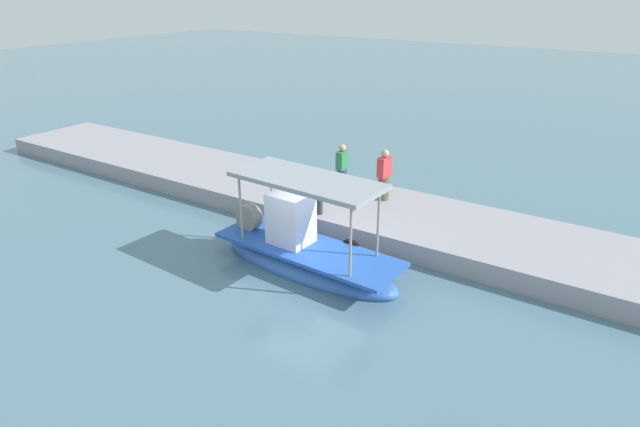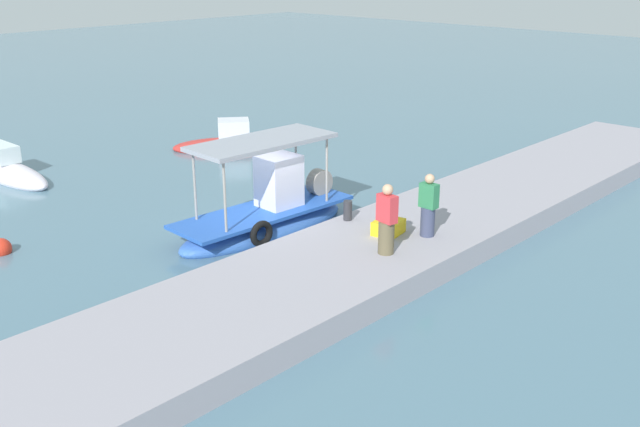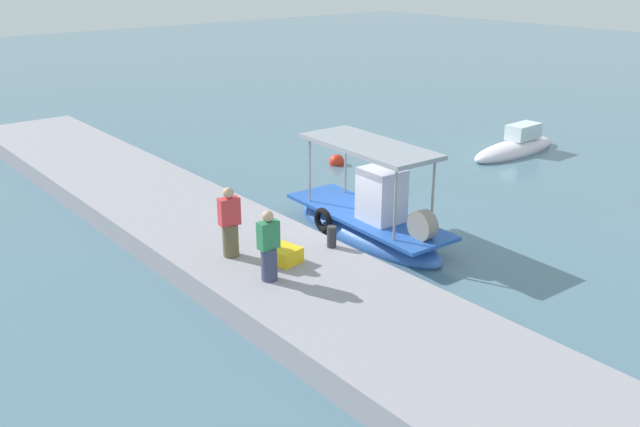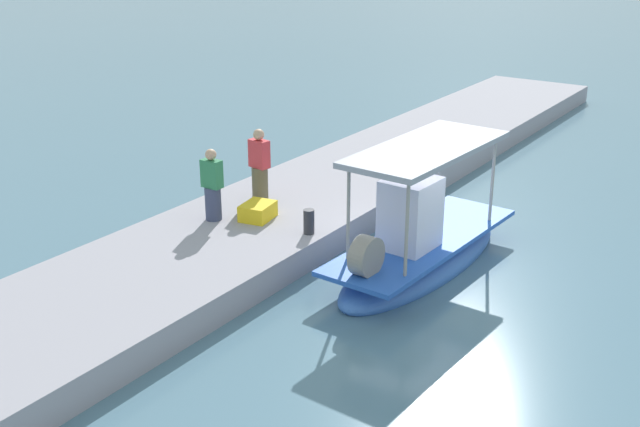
{
  "view_description": "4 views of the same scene",
  "coord_description": "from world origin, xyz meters",
  "px_view_note": "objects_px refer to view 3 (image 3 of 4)",
  "views": [
    {
      "loc": [
        -7.53,
        11.09,
        7.48
      ],
      "look_at": [
        0.62,
        -1.46,
        1.02
      ],
      "focal_mm": 30.36,
      "sensor_mm": 36.0,
      "label": 1
    },
    {
      "loc": [
        -13.17,
        -14.6,
        7.5
      ],
      "look_at": [
        0.4,
        -1.87,
        0.92
      ],
      "focal_mm": 41.25,
      "sensor_mm": 36.0,
      "label": 2
    },
    {
      "loc": [
        13.05,
        -12.38,
        7.47
      ],
      "look_at": [
        0.26,
        -1.87,
        1.18
      ],
      "focal_mm": 38.13,
      "sensor_mm": 36.0,
      "label": 3
    },
    {
      "loc": [
        14.26,
        6.93,
        7.16
      ],
      "look_at": [
        0.88,
        -2.1,
        1.03
      ],
      "focal_mm": 44.58,
      "sensor_mm": 36.0,
      "label": 4
    }
  ],
  "objects_px": {
    "fisherman_near_bollard": "(269,249)",
    "moored_boat_near": "(516,148)",
    "marker_buoy": "(337,162)",
    "fisherman_by_crate": "(230,225)",
    "mooring_bollard": "(332,237)",
    "cargo_crate": "(283,254)",
    "main_fishing_boat": "(369,221)"
  },
  "relations": [
    {
      "from": "fisherman_near_bollard",
      "to": "moored_boat_near",
      "type": "bearing_deg",
      "value": 105.26
    },
    {
      "from": "fisherman_near_bollard",
      "to": "marker_buoy",
      "type": "xyz_separation_m",
      "value": [
        -7.46,
        8.43,
        -1.26
      ]
    },
    {
      "from": "fisherman_by_crate",
      "to": "mooring_bollard",
      "type": "xyz_separation_m",
      "value": [
        1.15,
        2.24,
        -0.52
      ]
    },
    {
      "from": "fisherman_by_crate",
      "to": "cargo_crate",
      "type": "height_order",
      "value": "fisherman_by_crate"
    },
    {
      "from": "fisherman_near_bollard",
      "to": "fisherman_by_crate",
      "type": "height_order",
      "value": "fisherman_by_crate"
    },
    {
      "from": "marker_buoy",
      "to": "main_fishing_boat",
      "type": "bearing_deg",
      "value": -33.41
    },
    {
      "from": "mooring_bollard",
      "to": "marker_buoy",
      "type": "distance_m",
      "value": 9.31
    },
    {
      "from": "mooring_bollard",
      "to": "moored_boat_near",
      "type": "height_order",
      "value": "mooring_bollard"
    },
    {
      "from": "mooring_bollard",
      "to": "cargo_crate",
      "type": "bearing_deg",
      "value": -92.7
    },
    {
      "from": "main_fishing_boat",
      "to": "mooring_bollard",
      "type": "bearing_deg",
      "value": -66.55
    },
    {
      "from": "fisherman_by_crate",
      "to": "moored_boat_near",
      "type": "distance_m",
      "value": 15.29
    },
    {
      "from": "fisherman_near_bollard",
      "to": "cargo_crate",
      "type": "bearing_deg",
      "value": 125.69
    },
    {
      "from": "marker_buoy",
      "to": "fisherman_by_crate",
      "type": "bearing_deg",
      "value": -55.37
    },
    {
      "from": "marker_buoy",
      "to": "fisherman_near_bollard",
      "type": "bearing_deg",
      "value": -48.51
    },
    {
      "from": "marker_buoy",
      "to": "moored_boat_near",
      "type": "bearing_deg",
      "value": 63.31
    },
    {
      "from": "main_fishing_boat",
      "to": "mooring_bollard",
      "type": "xyz_separation_m",
      "value": [
        0.96,
        -2.21,
        0.41
      ]
    },
    {
      "from": "main_fishing_boat",
      "to": "fisherman_by_crate",
      "type": "height_order",
      "value": "main_fishing_boat"
    },
    {
      "from": "fisherman_near_bollard",
      "to": "marker_buoy",
      "type": "height_order",
      "value": "fisherman_near_bollard"
    },
    {
      "from": "mooring_bollard",
      "to": "fisherman_by_crate",
      "type": "bearing_deg",
      "value": -117.19
    },
    {
      "from": "fisherman_by_crate",
      "to": "mooring_bollard",
      "type": "relative_size",
      "value": 3.21
    },
    {
      "from": "main_fishing_boat",
      "to": "fisherman_by_crate",
      "type": "bearing_deg",
      "value": -92.47
    },
    {
      "from": "cargo_crate",
      "to": "marker_buoy",
      "type": "distance_m",
      "value": 10.29
    },
    {
      "from": "fisherman_near_bollard",
      "to": "fisherman_by_crate",
      "type": "bearing_deg",
      "value": 178.64
    },
    {
      "from": "fisherman_by_crate",
      "to": "moored_boat_near",
      "type": "xyz_separation_m",
      "value": [
        -2.45,
        15.05,
        -1.2
      ]
    },
    {
      "from": "fisherman_near_bollard",
      "to": "main_fishing_boat",
      "type": "bearing_deg",
      "value": 108.17
    },
    {
      "from": "main_fishing_boat",
      "to": "fisherman_near_bollard",
      "type": "bearing_deg",
      "value": -71.83
    },
    {
      "from": "mooring_bollard",
      "to": "moored_boat_near",
      "type": "distance_m",
      "value": 13.32
    },
    {
      "from": "main_fishing_boat",
      "to": "marker_buoy",
      "type": "bearing_deg",
      "value": 146.59
    },
    {
      "from": "cargo_crate",
      "to": "marker_buoy",
      "type": "bearing_deg",
      "value": 132.06
    },
    {
      "from": "moored_boat_near",
      "to": "cargo_crate",
      "type": "bearing_deg",
      "value": -76.1
    },
    {
      "from": "main_fishing_boat",
      "to": "fisherman_near_bollard",
      "type": "distance_m",
      "value": 4.8
    },
    {
      "from": "fisherman_by_crate",
      "to": "marker_buoy",
      "type": "relative_size",
      "value": 3.03
    }
  ]
}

